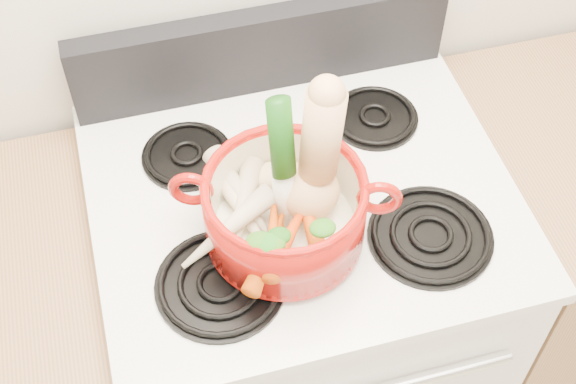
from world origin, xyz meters
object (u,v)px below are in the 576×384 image
object	(u,v)px
dutch_oven	(285,211)
squash	(309,156)
stove_body	(299,322)
leek	(284,166)

from	to	relation	value
dutch_oven	squash	size ratio (longest dim) A/B	1.00
stove_body	leek	world-z (taller)	leek
stove_body	squash	distance (m)	0.68
leek	stove_body	bearing A→B (deg)	50.05
dutch_oven	squash	distance (m)	0.11
stove_body	dutch_oven	world-z (taller)	dutch_oven
dutch_oven	leek	xyz separation A→B (m)	(0.00, 0.02, 0.09)
leek	dutch_oven	bearing A→B (deg)	-105.29
squash	leek	xyz separation A→B (m)	(-0.04, -0.00, -0.00)
stove_body	leek	bearing A→B (deg)	-125.84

